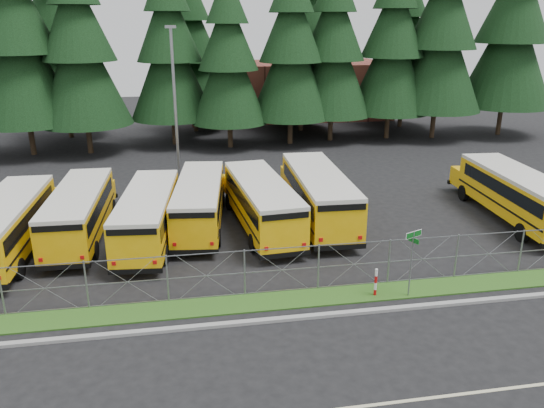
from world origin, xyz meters
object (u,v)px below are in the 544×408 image
(bus_3, at_px, (200,203))
(bus_4, at_px, (260,204))
(bus_5, at_px, (317,196))
(light_standard, at_px, (175,99))
(bus_1, at_px, (81,213))
(bus_2, at_px, (149,216))
(street_sign, at_px, (412,250))
(bus_0, at_px, (11,226))
(striped_bollard, at_px, (376,283))
(bus_east, at_px, (513,195))

(bus_3, bearing_deg, bus_4, -9.07)
(bus_5, height_order, light_standard, light_standard)
(bus_3, height_order, bus_4, bus_4)
(bus_1, relative_size, bus_2, 1.00)
(bus_1, bearing_deg, bus_3, 6.90)
(street_sign, height_order, light_standard, light_standard)
(bus_0, xyz_separation_m, bus_4, (11.98, 1.07, 0.01))
(bus_4, bearing_deg, bus_2, -178.14)
(bus_0, distance_m, bus_5, 15.28)
(bus_3, relative_size, street_sign, 3.49)
(bus_3, distance_m, bus_5, 6.31)
(bus_1, bearing_deg, bus_5, 2.83)
(bus_3, relative_size, striped_bollard, 8.17)
(bus_5, distance_m, street_sign, 9.08)
(bus_0, distance_m, striped_bollard, 16.91)
(bus_east, bearing_deg, bus_2, -177.64)
(bus_4, distance_m, striped_bollard, 8.79)
(bus_east, bearing_deg, bus_3, 176.97)
(bus_4, xyz_separation_m, street_sign, (4.69, -8.32, 0.69))
(bus_3, bearing_deg, bus_0, -161.04)
(bus_2, height_order, striped_bollard, bus_2)
(bus_3, xyz_separation_m, street_sign, (7.79, -9.19, 0.75))
(bus_1, relative_size, street_sign, 3.50)
(bus_1, relative_size, bus_east, 0.94)
(bus_0, height_order, street_sign, street_sign)
(bus_4, bearing_deg, bus_3, 159.33)
(bus_2, height_order, bus_4, bus_4)
(bus_1, bearing_deg, light_standard, 64.51)
(bus_2, bearing_deg, bus_5, 13.77)
(street_sign, bearing_deg, bus_1, 147.94)
(bus_1, bearing_deg, street_sign, -30.70)
(bus_5, bearing_deg, bus_4, -167.51)
(bus_0, bearing_deg, striped_bollard, -23.19)
(street_sign, bearing_deg, light_standard, 115.87)
(bus_0, bearing_deg, bus_3, 13.61)
(bus_5, xyz_separation_m, striped_bollard, (0.19, -8.68, -0.81))
(striped_bollard, bearing_deg, bus_0, 155.51)
(bus_3, height_order, striped_bollard, bus_3)
(bus_0, xyz_separation_m, bus_east, (25.78, 0.02, 0.05))
(bus_3, xyz_separation_m, bus_east, (16.90, -1.93, 0.09))
(bus_3, relative_size, bus_5, 0.91)
(light_standard, bearing_deg, street_sign, -64.13)
(bus_3, distance_m, bus_4, 3.22)
(bus_2, height_order, bus_5, bus_5)
(bus_4, bearing_deg, street_sign, -65.55)
(bus_1, relative_size, bus_5, 0.91)
(street_sign, xyz_separation_m, light_standard, (-8.86, 18.27, 3.47))
(light_standard, bearing_deg, bus_3, -83.24)
(bus_1, xyz_separation_m, bus_3, (5.97, 0.58, -0.00))
(street_sign, xyz_separation_m, striped_bollard, (-1.30, 0.25, -1.43))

